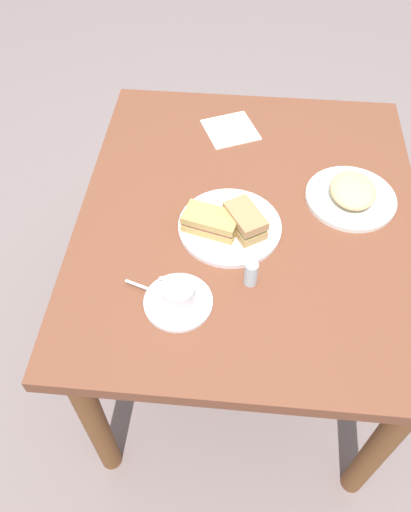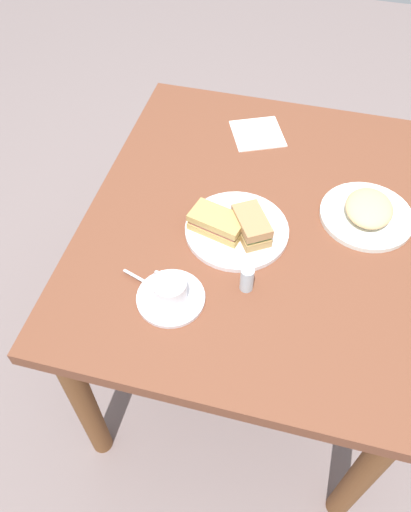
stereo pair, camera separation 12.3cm
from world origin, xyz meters
name	(u,v)px [view 1 (the left image)]	position (x,y,z in m)	size (l,w,h in m)	color
ground_plane	(237,344)	(0.00, 0.00, 0.00)	(6.00, 6.00, 0.00)	slate
dining_table	(248,237)	(0.00, 0.00, 0.62)	(1.07, 0.92, 0.72)	brown
sandwich_plate	(230,226)	(0.06, -0.05, 0.73)	(0.27, 0.27, 0.01)	white
sandwich_front	(245,221)	(0.07, -0.01, 0.77)	(0.14, 0.12, 0.06)	tan
sandwich_back	(211,222)	(0.08, -0.10, 0.76)	(0.11, 0.15, 0.05)	tan
coffee_saucer	(178,302)	(0.31, -0.16, 0.73)	(0.16, 0.16, 0.01)	white
coffee_cup	(177,293)	(0.31, -0.16, 0.76)	(0.08, 0.09, 0.05)	white
spoon	(150,290)	(0.28, -0.23, 0.74)	(0.04, 0.10, 0.01)	silver
side_plate	(351,198)	(-0.07, 0.27, 0.73)	(0.25, 0.25, 0.01)	white
side_food_pile	(353,190)	(-0.07, 0.27, 0.76)	(0.15, 0.12, 0.04)	#DAB27C
napkin	(230,130)	(-0.35, -0.08, 0.73)	(0.15, 0.15, 0.00)	white
salt_shaker	(251,274)	(0.23, 0.01, 0.76)	(0.03, 0.03, 0.07)	silver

